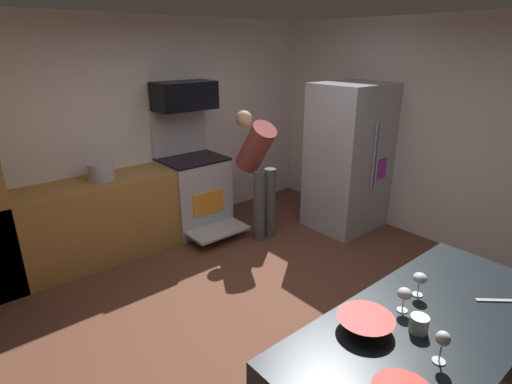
{
  "coord_description": "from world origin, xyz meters",
  "views": [
    {
      "loc": [
        -2.05,
        -2.25,
        2.27
      ],
      "look_at": [
        0.09,
        0.3,
        1.05
      ],
      "focal_mm": 28.15,
      "sensor_mm": 36.0,
      "label": 1
    }
  ],
  "objects_px": {
    "refrigerator": "(349,158)",
    "person_cook": "(258,166)",
    "microwave": "(185,96)",
    "mixing_bowl_small": "(365,323)",
    "oven_range": "(194,191)",
    "wine_glass_far": "(443,340)",
    "mug_coffee": "(419,324)",
    "wine_glass_mid": "(420,279)",
    "stock_pot": "(101,171)",
    "wine_glass_near": "(404,295)"
  },
  "relations": [
    {
      "from": "mixing_bowl_small",
      "to": "mug_coffee",
      "type": "xyz_separation_m",
      "value": [
        0.19,
        -0.19,
        0.01
      ]
    },
    {
      "from": "oven_range",
      "to": "wine_glass_mid",
      "type": "relative_size",
      "value": 10.52
    },
    {
      "from": "person_cook",
      "to": "mixing_bowl_small",
      "type": "distance_m",
      "value": 2.99
    },
    {
      "from": "refrigerator",
      "to": "wine_glass_mid",
      "type": "xyz_separation_m",
      "value": [
        -2.08,
        -2.11,
        0.08
      ]
    },
    {
      "from": "microwave",
      "to": "stock_pot",
      "type": "distance_m",
      "value": 1.33
    },
    {
      "from": "microwave",
      "to": "mixing_bowl_small",
      "type": "bearing_deg",
      "value": -106.25
    },
    {
      "from": "refrigerator",
      "to": "stock_pot",
      "type": "xyz_separation_m",
      "value": [
        -2.71,
        1.21,
        0.07
      ]
    },
    {
      "from": "stock_pot",
      "to": "microwave",
      "type": "bearing_deg",
      "value": 4.05
    },
    {
      "from": "stock_pot",
      "to": "wine_glass_near",
      "type": "bearing_deg",
      "value": -82.64
    },
    {
      "from": "microwave",
      "to": "wine_glass_far",
      "type": "bearing_deg",
      "value": -103.73
    },
    {
      "from": "person_cook",
      "to": "wine_glass_far",
      "type": "height_order",
      "value": "person_cook"
    },
    {
      "from": "wine_glass_near",
      "to": "microwave",
      "type": "bearing_deg",
      "value": 78.44
    },
    {
      "from": "refrigerator",
      "to": "person_cook",
      "type": "height_order",
      "value": "refrigerator"
    },
    {
      "from": "person_cook",
      "to": "wine_glass_near",
      "type": "height_order",
      "value": "person_cook"
    },
    {
      "from": "wine_glass_mid",
      "to": "wine_glass_far",
      "type": "distance_m",
      "value": 0.53
    },
    {
      "from": "oven_range",
      "to": "person_cook",
      "type": "bearing_deg",
      "value": -53.83
    },
    {
      "from": "oven_range",
      "to": "microwave",
      "type": "distance_m",
      "value": 1.2
    },
    {
      "from": "mixing_bowl_small",
      "to": "wine_glass_mid",
      "type": "distance_m",
      "value": 0.49
    },
    {
      "from": "oven_range",
      "to": "wine_glass_mid",
      "type": "distance_m",
      "value": 3.37
    },
    {
      "from": "wine_glass_near",
      "to": "wine_glass_far",
      "type": "distance_m",
      "value": 0.38
    },
    {
      "from": "oven_range",
      "to": "mixing_bowl_small",
      "type": "xyz_separation_m",
      "value": [
        -0.98,
        -3.28,
        0.43
      ]
    },
    {
      "from": "person_cook",
      "to": "stock_pot",
      "type": "height_order",
      "value": "person_cook"
    },
    {
      "from": "stock_pot",
      "to": "person_cook",
      "type": "bearing_deg",
      "value": -23.15
    },
    {
      "from": "mixing_bowl_small",
      "to": "wine_glass_mid",
      "type": "xyz_separation_m",
      "value": [
        0.49,
        -0.02,
        0.07
      ]
    },
    {
      "from": "mixing_bowl_small",
      "to": "wine_glass_near",
      "type": "relative_size",
      "value": 2.06
    },
    {
      "from": "oven_range",
      "to": "refrigerator",
      "type": "relative_size",
      "value": 0.83
    },
    {
      "from": "microwave",
      "to": "refrigerator",
      "type": "xyz_separation_m",
      "value": [
        1.58,
        -1.29,
        -0.78
      ]
    },
    {
      "from": "wine_glass_far",
      "to": "mug_coffee",
      "type": "distance_m",
      "value": 0.22
    },
    {
      "from": "wine_glass_near",
      "to": "stock_pot",
      "type": "xyz_separation_m",
      "value": [
        -0.43,
        3.34,
        -0.01
      ]
    },
    {
      "from": "microwave",
      "to": "mixing_bowl_small",
      "type": "height_order",
      "value": "microwave"
    },
    {
      "from": "wine_glass_near",
      "to": "wine_glass_far",
      "type": "bearing_deg",
      "value": -124.1
    },
    {
      "from": "mixing_bowl_small",
      "to": "wine_glass_mid",
      "type": "height_order",
      "value": "wine_glass_mid"
    },
    {
      "from": "wine_glass_mid",
      "to": "microwave",
      "type": "bearing_deg",
      "value": 81.65
    },
    {
      "from": "microwave",
      "to": "mixing_bowl_small",
      "type": "xyz_separation_m",
      "value": [
        -0.98,
        -3.37,
        -0.77
      ]
    },
    {
      "from": "mug_coffee",
      "to": "stock_pot",
      "type": "xyz_separation_m",
      "value": [
        -0.34,
        3.48,
        0.05
      ]
    },
    {
      "from": "oven_range",
      "to": "wine_glass_far",
      "type": "bearing_deg",
      "value": -104.07
    },
    {
      "from": "mixing_bowl_small",
      "to": "wine_glass_far",
      "type": "relative_size",
      "value": 1.77
    },
    {
      "from": "wine_glass_mid",
      "to": "mug_coffee",
      "type": "xyz_separation_m",
      "value": [
        -0.29,
        -0.17,
        -0.06
      ]
    },
    {
      "from": "microwave",
      "to": "person_cook",
      "type": "bearing_deg",
      "value": -57.28
    },
    {
      "from": "refrigerator",
      "to": "wine_glass_far",
      "type": "relative_size",
      "value": 11.11
    },
    {
      "from": "wine_glass_mid",
      "to": "wine_glass_far",
      "type": "height_order",
      "value": "wine_glass_far"
    },
    {
      "from": "wine_glass_near",
      "to": "stock_pot",
      "type": "bearing_deg",
      "value": 97.36
    },
    {
      "from": "refrigerator",
      "to": "wine_glass_mid",
      "type": "bearing_deg",
      "value": -134.63
    },
    {
      "from": "microwave",
      "to": "wine_glass_far",
      "type": "distance_m",
      "value": 3.9
    },
    {
      "from": "wine_glass_near",
      "to": "wine_glass_mid",
      "type": "distance_m",
      "value": 0.2
    },
    {
      "from": "wine_glass_far",
      "to": "stock_pot",
      "type": "distance_m",
      "value": 3.66
    },
    {
      "from": "refrigerator",
      "to": "person_cook",
      "type": "bearing_deg",
      "value": 154.74
    },
    {
      "from": "refrigerator",
      "to": "wine_glass_near",
      "type": "height_order",
      "value": "refrigerator"
    },
    {
      "from": "microwave",
      "to": "wine_glass_far",
      "type": "relative_size",
      "value": 4.44
    },
    {
      "from": "wine_glass_mid",
      "to": "refrigerator",
      "type": "bearing_deg",
      "value": 45.37
    }
  ]
}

